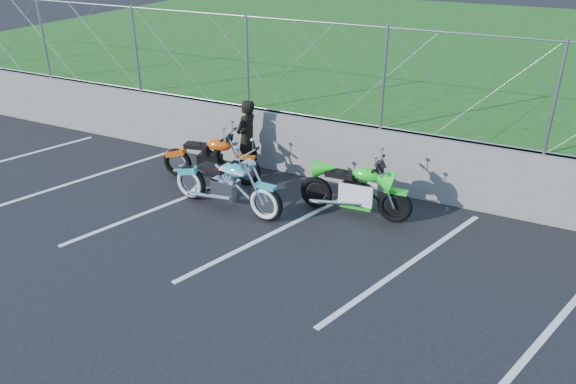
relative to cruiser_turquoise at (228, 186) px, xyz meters
The scene contains 9 objects.
ground 1.87m from the cruiser_turquoise, 47.35° to the right, with size 90.00×90.00×0.00m, color black.
retaining_wall 2.50m from the cruiser_turquoise, 60.68° to the left, with size 30.00×0.22×1.30m, color slate.
grass_field 12.24m from the cruiser_turquoise, 84.27° to the left, with size 30.00×20.00×1.30m, color #184D14.
chain_link_fence 3.08m from the cruiser_turquoise, 60.68° to the left, with size 28.00×0.03×2.00m.
parking_lines 2.49m from the cruiser_turquoise, ahead, with size 18.29×4.31×0.01m.
cruiser_turquoise is the anchor object (origin of this frame).
naked_orange 1.41m from the cruiser_turquoise, 135.69° to the left, with size 2.20×0.74×1.10m.
sportbike_green 2.42m from the cruiser_turquoise, 21.61° to the left, with size 2.17×0.77×1.12m.
person_standing 1.76m from the cruiser_turquoise, 108.14° to the left, with size 0.60×0.40×1.66m, color black.
Camera 1 is at (4.07, -6.72, 5.01)m, focal length 35.00 mm.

